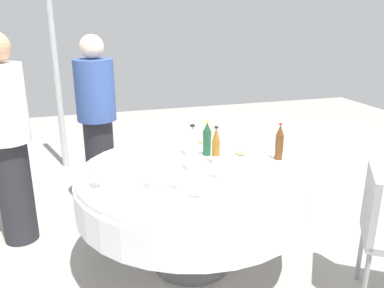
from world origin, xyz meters
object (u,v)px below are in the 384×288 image
Objects in this scene: dining_table at (192,189)px; wine_glass_west at (198,183)px; bottle_brown_front at (279,143)px; wine_glass_outer at (150,171)px; bottle_clear_east at (189,139)px; wine_glass_mid at (176,173)px; person_south at (7,138)px; bottle_dark_green_left at (207,140)px; wine_glass_front at (96,172)px; plate_outer at (241,155)px; bottle_clear_north at (192,150)px; wine_glass_left at (217,164)px; bottle_amber_south at (216,147)px; plate_near at (238,189)px; person_north at (98,123)px; plate_right at (126,169)px; plate_inner at (203,143)px.

dining_table is 11.48× the size of wine_glass_west.
bottle_brown_front is 1.81× the size of wine_glass_outer.
wine_glass_mid is at bearing -23.15° from bottle_clear_east.
person_south is at bearing -120.02° from dining_table.
dining_table is at bearing -37.08° from bottle_dark_green_left.
wine_glass_front reaches higher than plate_outer.
bottle_clear_north is 1.19× the size of bottle_clear_east.
wine_glass_left is 0.94× the size of wine_glass_front.
bottle_brown_front is at bearing 120.88° from wine_glass_west.
person_south reaches higher than bottle_amber_south.
bottle_brown_front is at bearing 59.67° from plate_outer.
bottle_brown_front reaches higher than plate_near.
plate_near is (0.20, 0.07, -0.09)m from wine_glass_left.
wine_glass_front is at bearing -75.49° from plate_outer.
person_north is (-1.35, -0.37, -0.01)m from wine_glass_mid.
bottle_clear_north reaches higher than bottle_brown_front.
plate_near is at bearing 50.25° from plate_right.
wine_glass_mid is (0.53, -0.38, -0.02)m from bottle_dark_green_left.
bottle_clear_east is at bearing -108.73° from bottle_dark_green_left.
dining_table is 0.30m from bottle_clear_north.
wine_glass_mid is 1.45m from person_south.
bottle_clear_north is 1.50× the size of plate_near.
plate_near is (0.38, 0.18, -0.14)m from bottle_clear_north.
bottle_amber_south is 0.51m from wine_glass_mid.
person_north reaches higher than wine_glass_mid.
wine_glass_mid reaches higher than plate_inner.
person_south reaches higher than wine_glass_outer.
bottle_clear_east is (-0.30, 0.06, 0.27)m from dining_table.
bottle_brown_front reaches higher than wine_glass_west.
dining_table is at bearing -155.57° from plate_near.
dining_table is 0.51m from wine_glass_west.
plate_right is 1.01m from person_south.
bottle_clear_east is 1.81× the size of wine_glass_front.
bottle_clear_east is 1.33× the size of plate_inner.
bottle_clear_east is 0.82m from wine_glass_front.
person_north is (-1.09, -0.55, -0.05)m from bottle_clear_north.
person_south is at bearing -135.39° from wine_glass_outer.
dining_table is 0.41m from bottle_clear_east.
bottle_dark_green_left is 0.65m from wine_glass_mid.
bottle_brown_front reaches higher than plate_inner.
wine_glass_west is 0.09× the size of person_north.
bottle_brown_front is (0.24, 0.47, 0.00)m from bottle_dark_green_left.
wine_glass_left is (0.21, -0.56, -0.03)m from bottle_brown_front.
dining_table is 0.70m from wine_glass_front.
person_north is at bearing -143.13° from bottle_amber_south.
plate_inner is (-0.22, 0.18, -0.11)m from bottle_clear_east.
bottle_amber_south reaches higher than plate_inner.
plate_right is at bearing -94.34° from bottle_amber_south.
wine_glass_front is (0.12, -0.64, 0.25)m from dining_table.
plate_inner is 0.12× the size of person_south.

